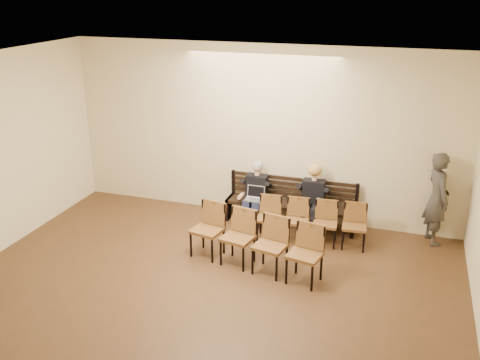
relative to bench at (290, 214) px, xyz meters
The scene contains 10 objects.
room_walls 4.56m from the bench, 100.49° to the right, with size 8.02×10.01×3.51m.
bench is the anchor object (origin of this frame).
seated_man 0.80m from the bench, behind, with size 0.51×0.71×1.23m, color black, non-canonical shape.
seated_woman 0.61m from the bench, 14.70° to the right, with size 0.53×0.73×1.23m, color black, non-canonical shape.
laptop 0.82m from the bench, 152.97° to the right, with size 0.35×0.28×0.26m, color silver.
water_bottle 0.82m from the bench, 33.80° to the right, with size 0.07×0.07×0.24m, color silver.
bag 0.93m from the bench, 159.62° to the right, with size 0.40×0.27×0.29m, color black.
passerby 2.82m from the bench, ahead, with size 0.74×0.48×2.01m, color #3C3731.
chair_row_front 0.87m from the bench, 50.32° to the right, with size 2.01×0.45×0.83m, color brown.
chair_row_back 1.89m from the bench, 96.11° to the right, with size 2.36×0.53×0.97m, color brown.
Camera 1 is at (2.79, -4.91, 4.63)m, focal length 40.00 mm.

